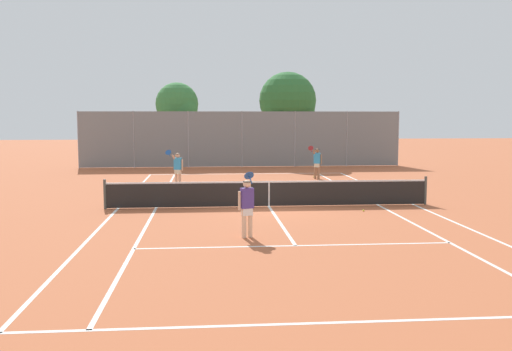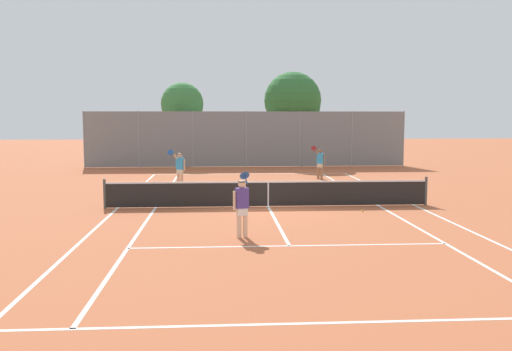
{
  "view_description": "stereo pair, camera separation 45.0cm",
  "coord_description": "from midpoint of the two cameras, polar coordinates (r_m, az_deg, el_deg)",
  "views": [
    {
      "loc": [
        -2.25,
        -20.72,
        3.36
      ],
      "look_at": [
        -0.35,
        1.5,
        1.0
      ],
      "focal_mm": 40.0,
      "sensor_mm": 36.0,
      "label": 1
    },
    {
      "loc": [
        -1.8,
        -20.75,
        3.36
      ],
      "look_at": [
        -0.35,
        1.5,
        1.0
      ],
      "focal_mm": 40.0,
      "sensor_mm": 36.0,
      "label": 2
    }
  ],
  "objects": [
    {
      "name": "loose_tennis_ball_3",
      "position": [
        26.25,
        7.35,
        -1.29
      ],
      "size": [
        0.07,
        0.07,
        0.07
      ],
      "primitive_type": "sphere",
      "color": "#D1DB33",
      "rests_on": "ground"
    },
    {
      "name": "back_fence",
      "position": [
        37.25,
        -0.6,
        3.66
      ],
      "size": [
        20.99,
        0.08,
        3.63
      ],
      "color": "gray",
      "rests_on": "ground"
    },
    {
      "name": "tree_behind_right",
      "position": [
        39.38,
        4.21,
        7.3
      ],
      "size": [
        3.9,
        3.9,
        6.32
      ],
      "color": "brown",
      "rests_on": "ground"
    },
    {
      "name": "player_near_side",
      "position": [
        15.67,
        -0.59,
        -2.89
      ],
      "size": [
        0.51,
        0.85,
        1.77
      ],
      "color": "beige",
      "rests_on": "ground"
    },
    {
      "name": "player_far_left",
      "position": [
        27.03,
        -7.16,
        0.83
      ],
      "size": [
        0.82,
        0.7,
        1.77
      ],
      "color": "#D8A884",
      "rests_on": "ground"
    },
    {
      "name": "player_far_right",
      "position": [
        30.3,
        6.84,
        1.39
      ],
      "size": [
        0.83,
        0.7,
        1.77
      ],
      "color": "#936B4C",
      "rests_on": "ground"
    },
    {
      "name": "tennis_net",
      "position": [
        21.03,
        1.84,
        -1.75
      ],
      "size": [
        12.0,
        0.1,
        1.07
      ],
      "color": "#474C47",
      "rests_on": "ground"
    },
    {
      "name": "loose_tennis_ball_0",
      "position": [
        26.05,
        -1.66,
        -1.3
      ],
      "size": [
        0.07,
        0.07,
        0.07
      ],
      "primitive_type": "sphere",
      "color": "#D1DB33",
      "rests_on": "ground"
    },
    {
      "name": "court_line_markings",
      "position": [
        21.1,
        1.84,
        -3.12
      ],
      "size": [
        11.1,
        23.9,
        0.01
      ],
      "color": "silver",
      "rests_on": "ground"
    },
    {
      "name": "tree_behind_left",
      "position": [
        39.54,
        -6.94,
        6.95
      ],
      "size": [
        2.91,
        2.91,
        5.6
      ],
      "color": "brown",
      "rests_on": "ground"
    },
    {
      "name": "ground_plane",
      "position": [
        21.1,
        1.84,
        -3.12
      ],
      "size": [
        120.0,
        120.0,
        0.0
      ],
      "primitive_type": "plane",
      "color": "#B25B38"
    },
    {
      "name": "loose_tennis_ball_1",
      "position": [
        20.35,
        11.22,
        -3.48
      ],
      "size": [
        0.07,
        0.07,
        0.07
      ],
      "primitive_type": "sphere",
      "color": "#D1DB33",
      "rests_on": "ground"
    },
    {
      "name": "loose_tennis_ball_2",
      "position": [
        31.09,
        6.53,
        -0.14
      ],
      "size": [
        0.07,
        0.07,
        0.07
      ],
      "primitive_type": "sphere",
      "color": "#D1DB33",
      "rests_on": "ground"
    }
  ]
}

